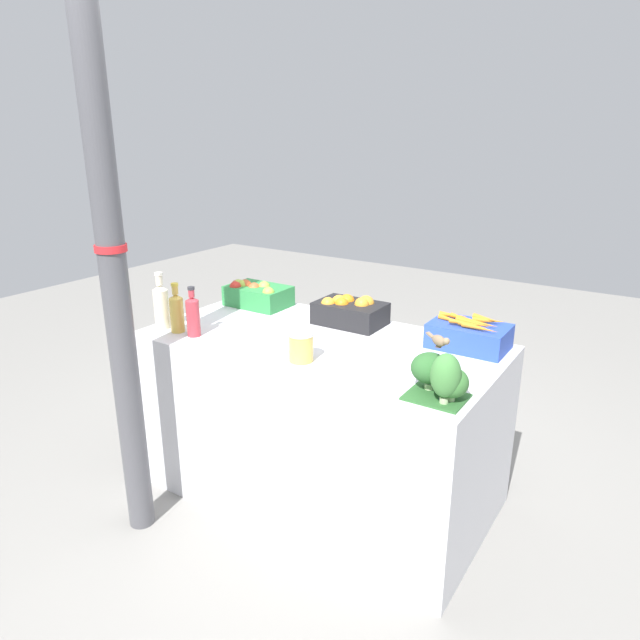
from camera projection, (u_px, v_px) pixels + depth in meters
ground_plane at (320, 489)px, 2.99m from camera, size 10.00×10.00×0.00m
market_table at (320, 418)px, 2.86m from camera, size 1.70×0.89×0.84m
support_pole at (114, 276)px, 2.36m from camera, size 0.13×0.13×2.43m
apple_crate at (256, 294)px, 3.25m from camera, size 0.35×0.23×0.15m
orange_crate at (350, 311)px, 2.94m from camera, size 0.35×0.23×0.15m
carrot_crate at (469, 335)px, 2.61m from camera, size 0.35×0.23×0.15m
broccoli_pile at (441, 376)px, 2.10m from camera, size 0.24×0.21×0.20m
juice_bottle_cloudy at (161, 305)px, 2.86m from camera, size 0.08×0.08×0.29m
juice_bottle_golden at (177, 312)px, 2.81m from camera, size 0.07×0.07×0.25m
juice_bottle_ruby at (193, 315)px, 2.75m from camera, size 0.07×0.07×0.25m
pickle_jar at (301, 347)px, 2.46m from camera, size 0.11×0.11×0.13m
sparrow_bird at (440, 341)px, 2.07m from camera, size 0.12×0.08×0.05m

